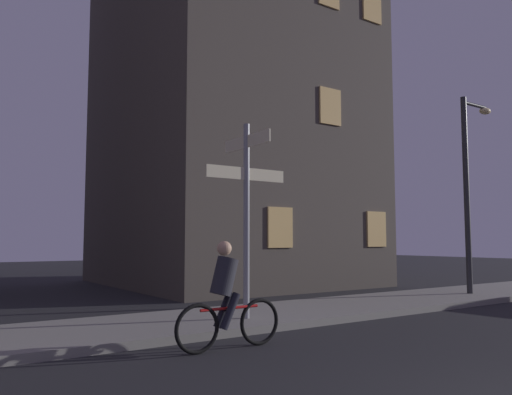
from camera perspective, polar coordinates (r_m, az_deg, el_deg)
name	(u,v)px	position (r m, az deg, el deg)	size (l,w,h in m)	color
sidewalk_kerb	(200,322)	(10.01, -6.25, -13.70)	(40.00, 2.71, 0.14)	gray
signpost	(246,201)	(9.88, -1.08, -0.36)	(1.80, 1.56, 3.76)	gray
street_lamp	(470,176)	(15.84, 22.82, 2.21)	(1.39, 0.28, 5.60)	#2D2D30
cyclist	(227,299)	(7.75, -3.28, -11.28)	(1.82, 0.33, 1.61)	black
building_right_block	(229,41)	(20.96, -2.99, 17.06)	(8.28, 9.19, 18.85)	#4C443D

